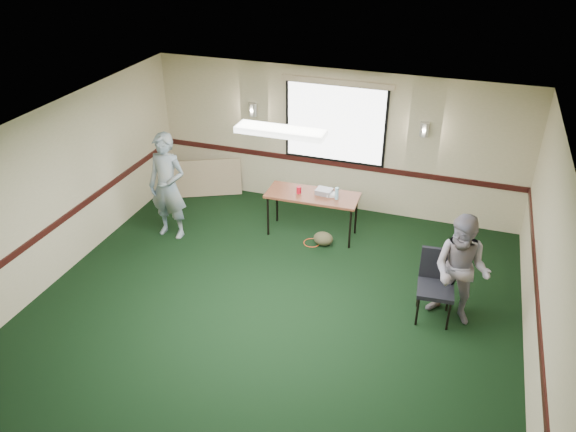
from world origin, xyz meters
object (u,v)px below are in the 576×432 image
(conference_chair, at_px, (437,279))
(person_right, at_px, (461,271))
(folding_table, at_px, (312,197))
(person_left, at_px, (168,186))
(projector, at_px, (324,191))

(conference_chair, relative_size, person_right, 0.62)
(folding_table, relative_size, conference_chair, 1.57)
(person_right, bearing_deg, conference_chair, -167.62)
(conference_chair, xyz_separation_m, person_left, (-4.67, 0.75, 0.35))
(projector, height_order, conference_chair, conference_chair)
(projector, height_order, person_left, person_left)
(projector, relative_size, conference_chair, 0.26)
(projector, distance_m, conference_chair, 2.69)
(folding_table, height_order, person_right, person_right)
(person_left, bearing_deg, projector, 21.07)
(conference_chair, height_order, person_right, person_right)
(projector, bearing_deg, person_left, -156.70)
(folding_table, relative_size, person_right, 0.97)
(conference_chair, bearing_deg, person_left, 165.92)
(folding_table, bearing_deg, conference_chair, -35.64)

